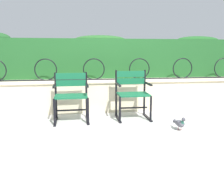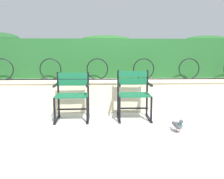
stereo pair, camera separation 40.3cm
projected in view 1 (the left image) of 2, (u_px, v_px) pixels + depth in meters
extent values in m
plane|color=#B7B5AF|center=(113.00, 122.00, 4.05)|extent=(60.00, 60.00, 0.00)
cube|color=beige|center=(106.00, 96.00, 4.83)|extent=(7.44, 0.35, 0.59)
cube|color=beige|center=(106.00, 81.00, 4.78)|extent=(7.44, 0.41, 0.05)
cylinder|color=black|center=(107.00, 79.00, 4.70)|extent=(6.90, 0.02, 0.02)
torus|color=black|center=(46.00, 70.00, 4.50)|extent=(0.42, 0.02, 0.42)
torus|color=black|center=(94.00, 69.00, 4.63)|extent=(0.42, 0.02, 0.42)
torus|color=black|center=(139.00, 69.00, 4.76)|extent=(0.42, 0.02, 0.42)
torus|color=black|center=(183.00, 68.00, 4.89)|extent=(0.42, 0.02, 0.42)
torus|color=black|center=(223.00, 68.00, 5.02)|extent=(0.42, 0.02, 0.42)
cube|color=#1E5123|center=(104.00, 58.00, 5.11)|extent=(7.30, 0.47, 0.81)
ellipsoid|color=#1F4C1F|center=(100.00, 39.00, 5.04)|extent=(1.04, 0.42, 0.16)
ellipsoid|color=#1F5422|center=(198.00, 40.00, 5.35)|extent=(0.96, 0.42, 0.16)
cube|color=#145B38|center=(71.00, 98.00, 3.90)|extent=(0.54, 0.13, 0.03)
cube|color=#145B38|center=(71.00, 96.00, 4.03)|extent=(0.54, 0.13, 0.03)
cube|color=#145B38|center=(71.00, 95.00, 4.17)|extent=(0.54, 0.13, 0.03)
cube|color=#145B38|center=(71.00, 76.00, 4.22)|extent=(0.54, 0.04, 0.11)
cube|color=#145B38|center=(71.00, 83.00, 4.24)|extent=(0.54, 0.04, 0.11)
cylinder|color=black|center=(86.00, 95.00, 4.31)|extent=(0.04, 0.04, 0.82)
cylinder|color=black|center=(88.00, 111.00, 3.92)|extent=(0.04, 0.04, 0.44)
cube|color=black|center=(88.00, 120.00, 4.14)|extent=(0.05, 0.52, 0.02)
cube|color=black|center=(87.00, 85.00, 4.05)|extent=(0.04, 0.40, 0.03)
cylinder|color=black|center=(56.00, 96.00, 4.23)|extent=(0.04, 0.04, 0.82)
cylinder|color=black|center=(54.00, 112.00, 3.84)|extent=(0.04, 0.04, 0.44)
cube|color=black|center=(56.00, 121.00, 4.06)|extent=(0.05, 0.52, 0.02)
cube|color=black|center=(54.00, 86.00, 3.96)|extent=(0.04, 0.40, 0.03)
cylinder|color=black|center=(72.00, 110.00, 4.07)|extent=(0.51, 0.03, 0.03)
cube|color=#145B38|center=(135.00, 96.00, 4.08)|extent=(0.54, 0.13, 0.03)
cube|color=#145B38|center=(133.00, 94.00, 4.21)|extent=(0.54, 0.13, 0.03)
cube|color=#145B38|center=(132.00, 93.00, 4.34)|extent=(0.54, 0.13, 0.03)
cube|color=#145B38|center=(131.00, 74.00, 4.39)|extent=(0.54, 0.04, 0.11)
cube|color=#145B38|center=(131.00, 81.00, 4.41)|extent=(0.54, 0.04, 0.11)
cylinder|color=black|center=(144.00, 93.00, 4.48)|extent=(0.04, 0.04, 0.85)
cylinder|color=black|center=(151.00, 109.00, 4.09)|extent=(0.04, 0.04, 0.44)
cube|color=black|center=(147.00, 117.00, 4.31)|extent=(0.05, 0.52, 0.02)
cube|color=black|center=(148.00, 84.00, 4.22)|extent=(0.04, 0.40, 0.03)
cylinder|color=black|center=(116.00, 93.00, 4.41)|extent=(0.04, 0.04, 0.85)
cylinder|color=black|center=(120.00, 110.00, 4.02)|extent=(0.04, 0.04, 0.44)
cube|color=black|center=(118.00, 118.00, 4.24)|extent=(0.05, 0.52, 0.02)
cube|color=black|center=(118.00, 84.00, 4.15)|extent=(0.04, 0.40, 0.03)
cylinder|color=black|center=(133.00, 108.00, 4.25)|extent=(0.51, 0.04, 0.03)
ellipsoid|color=#5B5B66|center=(180.00, 123.00, 3.63)|extent=(0.13, 0.20, 0.11)
cylinder|color=#2D6B56|center=(182.00, 122.00, 3.56)|extent=(0.05, 0.07, 0.06)
sphere|color=#494951|center=(183.00, 119.00, 3.53)|extent=(0.06, 0.06, 0.06)
cone|color=black|center=(185.00, 120.00, 3.50)|extent=(0.02, 0.02, 0.01)
cone|color=#404047|center=(176.00, 122.00, 3.74)|extent=(0.07, 0.09, 0.06)
ellipsoid|color=#4E4E56|center=(182.00, 123.00, 3.65)|extent=(0.04, 0.14, 0.07)
ellipsoid|color=#4E4E56|center=(177.00, 123.00, 3.62)|extent=(0.04, 0.14, 0.07)
cylinder|color=#C6515B|center=(181.00, 129.00, 3.63)|extent=(0.01, 0.01, 0.05)
cylinder|color=#C6515B|center=(178.00, 128.00, 3.64)|extent=(0.01, 0.01, 0.05)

